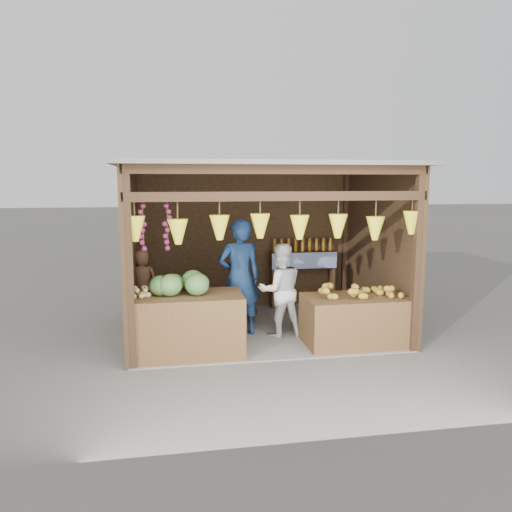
{
  "coord_description": "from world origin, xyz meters",
  "views": [
    {
      "loc": [
        -1.43,
        -7.75,
        2.4
      ],
      "look_at": [
        -0.09,
        -0.1,
        1.22
      ],
      "focal_mm": 35.0,
      "sensor_mm": 36.0,
      "label": 1
    }
  ],
  "objects_px": {
    "vendor_seated": "(142,280)",
    "counter_left": "(188,325)",
    "counter_right": "(357,321)",
    "woman_standing": "(280,290)",
    "man_standing": "(240,278)"
  },
  "relations": [
    {
      "from": "man_standing",
      "to": "vendor_seated",
      "type": "xyz_separation_m",
      "value": [
        -1.5,
        0.5,
        -0.09
      ]
    },
    {
      "from": "counter_left",
      "to": "man_standing",
      "type": "xyz_separation_m",
      "value": [
        0.83,
        0.77,
        0.48
      ]
    },
    {
      "from": "counter_left",
      "to": "woman_standing",
      "type": "height_order",
      "value": "woman_standing"
    },
    {
      "from": "woman_standing",
      "to": "man_standing",
      "type": "bearing_deg",
      "value": -17.73
    },
    {
      "from": "woman_standing",
      "to": "vendor_seated",
      "type": "height_order",
      "value": "woman_standing"
    },
    {
      "from": "woman_standing",
      "to": "counter_left",
      "type": "bearing_deg",
      "value": 19.67
    },
    {
      "from": "counter_right",
      "to": "vendor_seated",
      "type": "xyz_separation_m",
      "value": [
        -3.13,
        1.25,
        0.46
      ]
    },
    {
      "from": "counter_left",
      "to": "counter_right",
      "type": "distance_m",
      "value": 2.46
    },
    {
      "from": "vendor_seated",
      "to": "counter_left",
      "type": "bearing_deg",
      "value": 132.26
    },
    {
      "from": "man_standing",
      "to": "woman_standing",
      "type": "bearing_deg",
      "value": 161.37
    },
    {
      "from": "counter_left",
      "to": "counter_right",
      "type": "height_order",
      "value": "counter_left"
    },
    {
      "from": "counter_right",
      "to": "man_standing",
      "type": "distance_m",
      "value": 1.88
    },
    {
      "from": "counter_right",
      "to": "woman_standing",
      "type": "bearing_deg",
      "value": 149.69
    },
    {
      "from": "counter_right",
      "to": "counter_left",
      "type": "bearing_deg",
      "value": -179.46
    },
    {
      "from": "counter_right",
      "to": "vendor_seated",
      "type": "relative_size",
      "value": 1.51
    }
  ]
}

